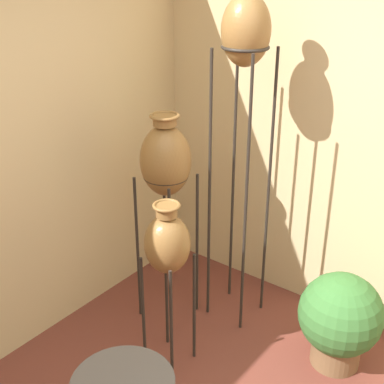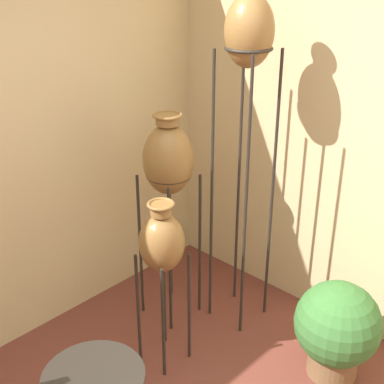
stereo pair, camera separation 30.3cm
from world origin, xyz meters
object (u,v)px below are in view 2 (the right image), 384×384
Objects in this scene: vase_stand_tall at (249,43)px; vase_stand_short at (162,244)px; potted_plant at (337,328)px; vase_stand_medium at (168,162)px.

vase_stand_tall reaches higher than vase_stand_short.
vase_stand_short is (-0.68, 0.05, -1.07)m from vase_stand_tall.
potted_plant is at bearing -94.22° from vase_stand_tall.
potted_plant is (0.62, -0.85, -0.50)m from vase_stand_short.
potted_plant is at bearing -78.02° from vase_stand_medium.
vase_stand_tall is 1.27m from vase_stand_short.
vase_stand_tall reaches higher than vase_stand_medium.
vase_stand_short is (-0.37, -0.32, -0.32)m from vase_stand_medium.
vase_stand_medium is at bearing 40.47° from vase_stand_short.
vase_stand_tall is 3.60× the size of potted_plant.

